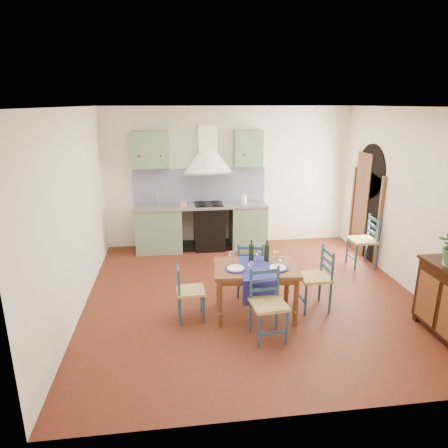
# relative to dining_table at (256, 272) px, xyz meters

# --- Properties ---
(floor) EXTENTS (5.00, 5.00, 0.00)m
(floor) POSITION_rel_dining_table_xyz_m (0.06, 0.58, -0.64)
(floor) COLOR #471C0F
(floor) RESTS_ON ground
(back_wall) EXTENTS (5.00, 0.96, 2.80)m
(back_wall) POSITION_rel_dining_table_xyz_m (-0.40, 2.87, 0.41)
(back_wall) COLOR white
(back_wall) RESTS_ON ground
(right_wall) EXTENTS (0.26, 5.00, 2.80)m
(right_wall) POSITION_rel_dining_table_xyz_m (2.56, 0.85, 0.70)
(right_wall) COLOR white
(right_wall) RESTS_ON ground
(left_wall) EXTENTS (0.04, 5.00, 2.80)m
(left_wall) POSITION_rel_dining_table_xyz_m (-2.44, 0.58, 0.76)
(left_wall) COLOR white
(left_wall) RESTS_ON ground
(ceiling) EXTENTS (5.00, 5.00, 0.01)m
(ceiling) POSITION_rel_dining_table_xyz_m (0.06, 0.58, 2.17)
(ceiling) COLOR silver
(ceiling) RESTS_ON back_wall
(dining_table) EXTENTS (1.20, 0.92, 1.04)m
(dining_table) POSITION_rel_dining_table_xyz_m (0.00, 0.00, 0.00)
(dining_table) COLOR brown
(dining_table) RESTS_ON ground
(chair_near) EXTENTS (0.46, 0.46, 0.89)m
(chair_near) POSITION_rel_dining_table_xyz_m (0.03, -0.57, -0.18)
(chair_near) COLOR navy
(chair_near) RESTS_ON ground
(chair_far) EXTENTS (0.49, 0.49, 0.88)m
(chair_far) POSITION_rel_dining_table_xyz_m (0.04, 0.61, -0.19)
(chair_far) COLOR navy
(chair_far) RESTS_ON ground
(chair_left) EXTENTS (0.38, 0.38, 0.79)m
(chair_left) POSITION_rel_dining_table_xyz_m (-0.93, 0.00, -0.23)
(chair_left) COLOR navy
(chair_left) RESTS_ON ground
(chair_right) EXTENTS (0.44, 0.44, 0.90)m
(chair_right) POSITION_rel_dining_table_xyz_m (0.89, 0.08, -0.17)
(chair_right) COLOR navy
(chair_right) RESTS_ON ground
(chair_spare) EXTENTS (0.43, 0.43, 0.93)m
(chair_spare) POSITION_rel_dining_table_xyz_m (2.30, 1.48, -0.16)
(chair_spare) COLOR navy
(chair_spare) RESTS_ON ground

